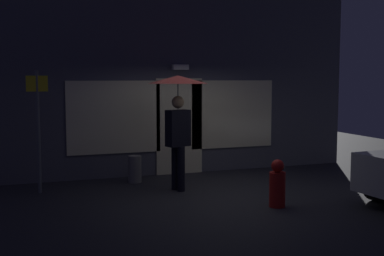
{
  "coord_description": "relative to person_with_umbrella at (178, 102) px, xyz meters",
  "views": [
    {
      "loc": [
        -3.68,
        -8.8,
        2.22
      ],
      "look_at": [
        -0.29,
        0.53,
        1.23
      ],
      "focal_mm": 47.4,
      "sensor_mm": 36.0,
      "label": 1
    }
  ],
  "objects": [
    {
      "name": "person_with_umbrella",
      "position": [
        0.0,
        0.0,
        0.0
      ],
      "size": [
        1.17,
        1.17,
        2.26
      ],
      "rotation": [
        0.0,
        0.0,
        -2.84
      ],
      "color": "black",
      "rests_on": "ground"
    },
    {
      "name": "street_sign_post",
      "position": [
        -2.58,
        0.69,
        -0.4
      ],
      "size": [
        0.4,
        0.07,
        2.35
      ],
      "color": "#595B60",
      "rests_on": "ground"
    },
    {
      "name": "ground_plane",
      "position": [
        0.58,
        -0.53,
        -1.74
      ],
      "size": [
        18.0,
        18.0,
        0.0
      ],
      "primitive_type": "plane",
      "color": "#26262B"
    },
    {
      "name": "building_facade",
      "position": [
        0.58,
        1.82,
        0.35
      ],
      "size": [
        8.69,
        0.48,
        4.23
      ],
      "color": "#4C4C56",
      "rests_on": "ground"
    },
    {
      "name": "sidewalk_bollard",
      "position": [
        -0.62,
        1.02,
        -1.46
      ],
      "size": [
        0.28,
        0.28,
        0.57
      ],
      "primitive_type": "cylinder",
      "color": "slate",
      "rests_on": "ground"
    },
    {
      "name": "fire_hydrant",
      "position": [
        1.2,
        -1.8,
        -1.36
      ],
      "size": [
        0.28,
        0.28,
        0.83
      ],
      "color": "#B21914",
      "rests_on": "ground"
    }
  ]
}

